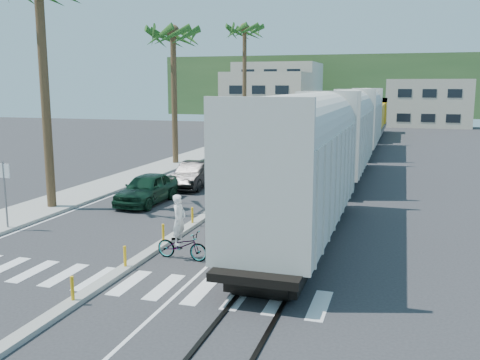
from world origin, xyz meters
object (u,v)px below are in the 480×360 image
Objects in this scene: car_lead at (147,189)px; car_second at (195,175)px; street_sign at (5,185)px; cyclist at (181,239)px.

car_lead is 0.99× the size of car_second.
car_lead reaches higher than car_second.
car_second is at bearing 70.73° from street_sign.
cyclist is at bearing -55.22° from car_lead.
street_sign is 8.84m from cyclist.
street_sign is 7.43m from car_lead.
car_second is (0.71, 4.94, -0.02)m from car_lead.
cyclist reaches higher than car_lead.
car_lead is at bearing 39.24° from cyclist.
cyclist is at bearing -8.90° from street_sign.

